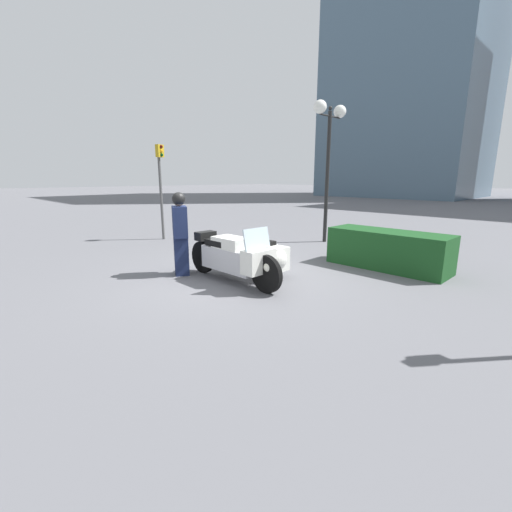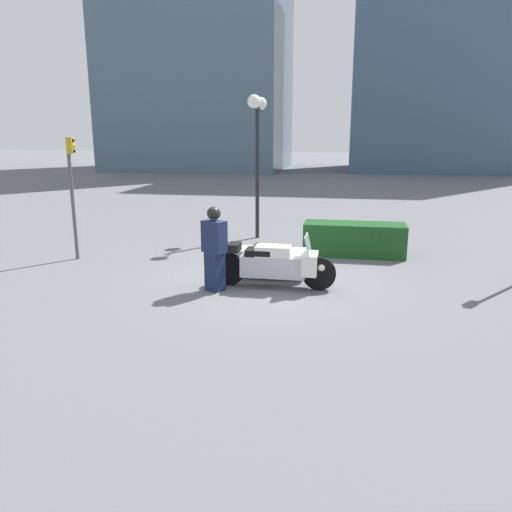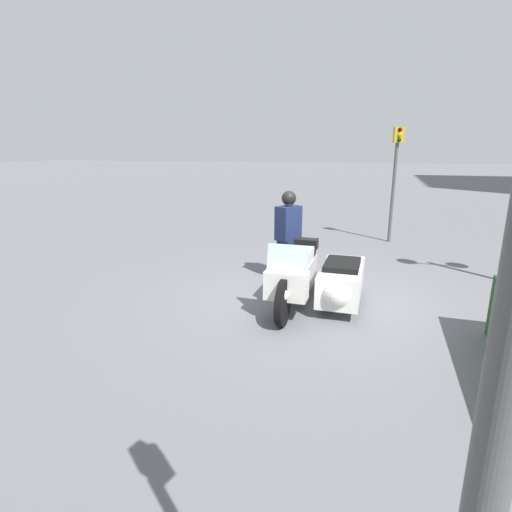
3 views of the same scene
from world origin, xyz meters
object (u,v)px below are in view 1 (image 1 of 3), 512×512
object	(u,v)px
officer_rider	(180,232)
hedge_bush_curbside	(388,250)
twin_lamp_post	(329,132)
police_motorcycle	(246,256)
traffic_light_far	(161,178)

from	to	relation	value
officer_rider	hedge_bush_curbside	bearing A→B (deg)	170.80
hedge_bush_curbside	twin_lamp_post	bearing A→B (deg)	148.50
officer_rider	hedge_bush_curbside	size ratio (longest dim) A/B	0.66
police_motorcycle	hedge_bush_curbside	distance (m)	3.37
officer_rider	twin_lamp_post	xyz separation A→B (m)	(-0.09, 5.56, 2.52)
hedge_bush_curbside	traffic_light_far	world-z (taller)	traffic_light_far
twin_lamp_post	police_motorcycle	bearing A→B (deg)	-74.76
police_motorcycle	traffic_light_far	world-z (taller)	traffic_light_far
officer_rider	hedge_bush_curbside	world-z (taller)	officer_rider
officer_rider	twin_lamp_post	distance (m)	6.10
police_motorcycle	hedge_bush_curbside	xyz separation A→B (m)	(1.70, 2.91, -0.05)
officer_rider	traffic_light_far	world-z (taller)	traffic_light_far
twin_lamp_post	traffic_light_far	world-z (taller)	twin_lamp_post
officer_rider	traffic_light_far	size ratio (longest dim) A/B	0.57
traffic_light_far	police_motorcycle	bearing A→B (deg)	-29.32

